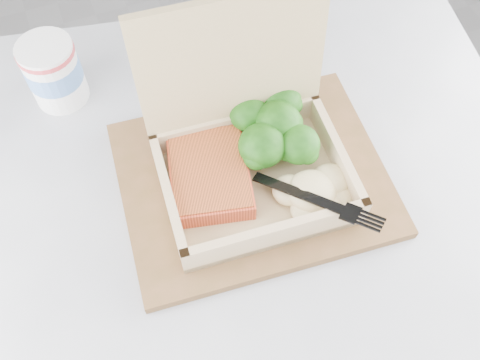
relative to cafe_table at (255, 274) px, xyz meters
name	(u,v)px	position (x,y,z in m)	size (l,w,h in m)	color
cafe_table	(255,274)	(0.00, 0.00, 0.00)	(0.87, 0.87, 0.71)	black
serving_tray	(253,179)	(0.01, 0.05, 0.19)	(0.32, 0.26, 0.01)	brown
takeout_container	(247,143)	(0.01, 0.06, 0.25)	(0.23, 0.21, 0.21)	tan
salmon_fillet	(209,175)	(-0.04, 0.06, 0.22)	(0.09, 0.12, 0.03)	#D24C29
broccoli_pile	(277,129)	(0.06, 0.08, 0.23)	(0.13, 0.13, 0.05)	#276E18
mashed_potatoes	(312,191)	(0.06, -0.01, 0.22)	(0.09, 0.08, 0.03)	#CEB885
plastic_fork	(281,185)	(0.03, 0.01, 0.23)	(0.11, 0.14, 0.02)	black
paper_cup	(53,71)	(-0.17, 0.28, 0.23)	(0.07, 0.07, 0.09)	white
receipt	(245,77)	(0.07, 0.21, 0.18)	(0.07, 0.13, 0.00)	white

